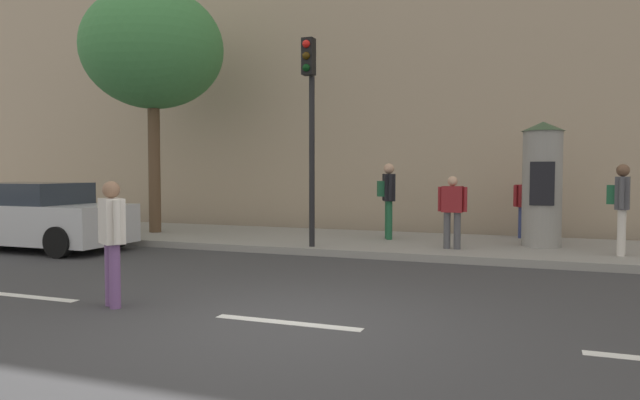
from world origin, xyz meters
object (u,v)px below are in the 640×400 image
object	(u,v)px
pedestrian_in_dark_shirt	(621,201)
parked_car_dark	(34,217)
poster_column	(542,183)
street_tree	(153,50)
pedestrian_with_backpack	(527,201)
traffic_light	(310,108)
pedestrian_tallest	(452,207)
pedestrian_with_bag	(112,234)
pedestrian_in_light_jacket	(388,194)

from	to	relation	value
pedestrian_in_dark_shirt	parked_car_dark	world-z (taller)	pedestrian_in_dark_shirt
poster_column	street_tree	bearing A→B (deg)	-177.02
street_tree	pedestrian_with_backpack	xyz separation A→B (m)	(9.12, 1.97, -3.85)
traffic_light	pedestrian_with_backpack	bearing A→B (deg)	38.38
poster_column	pedestrian_with_backpack	world-z (taller)	poster_column
street_tree	pedestrian_tallest	xyz separation A→B (m)	(7.74, -0.60, -3.87)
pedestrian_with_backpack	pedestrian_in_dark_shirt	distance (m)	2.95
poster_column	pedestrian_in_dark_shirt	distance (m)	1.69
traffic_light	pedestrian_with_bag	bearing A→B (deg)	-96.57
pedestrian_with_bag	parked_car_dark	size ratio (longest dim) A/B	0.38
pedestrian_with_backpack	pedestrian_tallest	xyz separation A→B (m)	(-1.38, -2.57, -0.02)
street_tree	parked_car_dark	bearing A→B (deg)	-112.16
pedestrian_with_backpack	parked_car_dark	world-z (taller)	pedestrian_with_backpack
poster_column	street_tree	size ratio (longest dim) A/B	0.42
pedestrian_with_backpack	pedestrian_in_light_jacket	size ratio (longest dim) A/B	0.83
pedestrian_tallest	traffic_light	bearing A→B (deg)	-164.81
street_tree	pedestrian_in_light_jacket	bearing A→B (deg)	5.95
parked_car_dark	pedestrian_with_backpack	bearing A→B (deg)	24.99
pedestrian_in_light_jacket	pedestrian_with_backpack	bearing A→B (deg)	23.69
traffic_light	pedestrian_tallest	size ratio (longest dim) A/B	2.90
street_tree	pedestrian_with_backpack	world-z (taller)	street_tree
pedestrian_with_backpack	pedestrian_tallest	bearing A→B (deg)	-118.31
pedestrian_in_dark_shirt	pedestrian_tallest	size ratio (longest dim) A/B	1.16
pedestrian_with_backpack	parked_car_dark	size ratio (longest dim) A/B	0.34
pedestrian_with_bag	pedestrian_in_light_jacket	distance (m)	7.53
pedestrian_tallest	pedestrian_in_light_jacket	bearing A→B (deg)	143.44
street_tree	pedestrian_with_bag	xyz separation A→B (m)	(4.30, -6.67, -3.94)
traffic_light	pedestrian_in_light_jacket	xyz separation A→B (m)	(1.17, 2.00, -1.84)
parked_car_dark	traffic_light	bearing A→B (deg)	13.46
pedestrian_in_light_jacket	pedestrian_in_dark_shirt	bearing A→B (deg)	-12.48
pedestrian_with_bag	poster_column	bearing A→B (deg)	54.30
pedestrian_with_backpack	pedestrian_in_dark_shirt	xyz separation A→B (m)	(1.72, -2.39, 0.15)
traffic_light	poster_column	size ratio (longest dim) A/B	1.64
pedestrian_in_light_jacket	parked_car_dark	xyz separation A→B (m)	(-7.23, -3.45, -0.50)
pedestrian_with_backpack	parked_car_dark	bearing A→B (deg)	-155.01
pedestrian_tallest	parked_car_dark	world-z (taller)	pedestrian_tallest
pedestrian_in_light_jacket	pedestrian_with_bag	bearing A→B (deg)	-103.68
pedestrian_tallest	pedestrian_in_light_jacket	xyz separation A→B (m)	(-1.66, 1.23, 0.21)
street_tree	pedestrian_tallest	world-z (taller)	street_tree
pedestrian_in_dark_shirt	pedestrian_tallest	xyz separation A→B (m)	(-3.10, -0.18, -0.17)
pedestrian_with_backpack	pedestrian_in_light_jacket	bearing A→B (deg)	-156.31
poster_column	street_tree	xyz separation A→B (m)	(-9.45, -0.49, 3.39)
poster_column	traffic_light	bearing A→B (deg)	-157.73
poster_column	parked_car_dark	world-z (taller)	poster_column
pedestrian_with_bag	parked_car_dark	xyz separation A→B (m)	(-5.45, 3.86, -0.21)
pedestrian_in_dark_shirt	pedestrian_with_bag	bearing A→B (deg)	-136.28
pedestrian_with_bag	pedestrian_tallest	distance (m)	6.98
pedestrian_in_light_jacket	parked_car_dark	distance (m)	8.02
poster_column	pedestrian_tallest	xyz separation A→B (m)	(-1.71, -1.09, -0.48)
poster_column	parked_car_dark	xyz separation A→B (m)	(-10.60, -3.31, -0.76)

